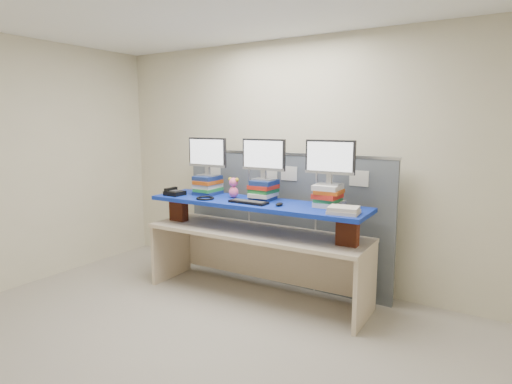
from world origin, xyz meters
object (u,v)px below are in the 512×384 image
Objects in this scene: monitor_center at (264,157)px; desk at (256,244)px; monitor_right at (330,159)px; blue_board at (256,203)px; desk_phone at (174,193)px; monitor_left at (207,154)px; keyboard at (249,202)px.

desk is at bearing -100.86° from monitor_center.
monitor_center is at bearing -180.00° from monitor_right.
blue_board is 1.01m from desk_phone.
monitor_center is 1.13m from desk_phone.
monitor_left is 2.52× the size of desk_phone.
keyboard is (0.70, -0.22, -0.45)m from monitor_left.
blue_board is 5.68× the size of keyboard.
keyboard reaches higher than desk.
desk_phone reaches higher than desk.
monitor_left is (-0.71, 0.10, 0.92)m from desk.
monitor_right is 0.93m from keyboard.
monitor_left reaches higher than blue_board.
monitor_center is (0.02, 0.12, 0.48)m from blue_board.
monitor_left is 1.00× the size of monitor_center.
blue_board is 0.50m from monitor_center.
desk_phone reaches higher than keyboard.
desk is at bearing -171.10° from monitor_right.
monitor_left reaches higher than keyboard.
desk is 0.49m from keyboard.
monitor_center is 1.00× the size of monitor_right.
monitor_left is at bearing 43.75° from desk_phone.
monitor_left is 1.47m from monitor_right.
keyboard is (-0.76, -0.27, -0.45)m from monitor_right.
monitor_left is at bearing 170.53° from blue_board.
monitor_center reaches higher than keyboard.
desk is 0.44m from blue_board.
desk_phone is (-0.98, -0.04, 0.02)m from keyboard.
monitor_right is (1.47, 0.05, 0.00)m from monitor_left.
desk is 1.12m from desk_phone.
monitor_right is (0.73, 0.02, 0.00)m from monitor_center.
desk is at bearing 86.12° from keyboard.
desk_phone is at bearing -166.11° from monitor_center.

